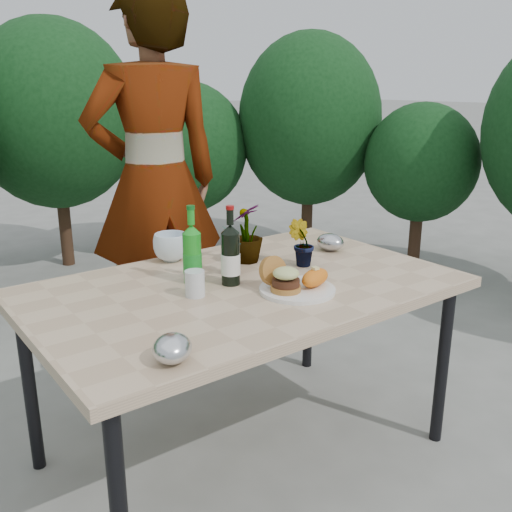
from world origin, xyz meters
TOP-DOWN VIEW (x-y plane):
  - ground at (0.00, 0.00)m, footprint 80.00×80.00m
  - patio_table at (0.00, 0.00)m, footprint 1.60×1.00m
  - shrub_hedge at (0.32, 1.58)m, footprint 6.79×5.16m
  - dinner_plate at (0.11, -0.19)m, footprint 0.28×0.28m
  - burger_stack at (0.05, -0.17)m, footprint 0.11×0.16m
  - sweet_potato at (0.18, -0.21)m, footprint 0.17×0.12m
  - grilled_veg at (0.13, -0.10)m, footprint 0.08×0.05m
  - wine_bottle at (-0.04, 0.03)m, footprint 0.07×0.07m
  - sparkling_water at (-0.15, 0.13)m, footprint 0.07×0.07m
  - plastic_cup at (-0.22, -0.00)m, footprint 0.07×0.07m
  - seedling_left at (0.03, 0.12)m, footprint 0.12×0.13m
  - seedling_mid at (0.32, 0.04)m, footprint 0.13×0.14m
  - seedling_right at (0.18, 0.22)m, footprint 0.19×0.19m
  - blue_bowl at (-0.08, 0.43)m, footprint 0.17×0.17m
  - foil_packet_left at (-0.52, -0.40)m, footprint 0.17×0.17m
  - foil_packet_right at (0.58, 0.13)m, footprint 0.13×0.15m
  - person at (0.16, 1.02)m, footprint 0.80×0.60m

SIDE VIEW (x-z plane):
  - ground at x=0.00m, z-range 0.00..0.00m
  - patio_table at x=0.00m, z-range 0.32..1.07m
  - dinner_plate at x=0.11m, z-range 0.75..0.76m
  - grilled_veg at x=0.13m, z-range 0.76..0.79m
  - foil_packet_left at x=-0.52m, z-range 0.75..0.83m
  - foil_packet_right at x=0.58m, z-range 0.75..0.83m
  - sweet_potato at x=0.18m, z-range 0.77..0.83m
  - plastic_cup at x=-0.22m, z-range 0.75..0.84m
  - blue_bowl at x=-0.08m, z-range 0.75..0.87m
  - burger_stack at x=0.05m, z-range 0.75..0.87m
  - seedling_mid at x=0.32m, z-range 0.75..0.94m
  - seedling_left at x=0.03m, z-range 0.75..0.95m
  - sparkling_water at x=-0.15m, z-range 0.71..1.01m
  - wine_bottle at x=-0.04m, z-range 0.71..1.01m
  - seedling_right at x=0.18m, z-range 0.75..1.00m
  - person at x=0.16m, z-range 0.00..1.97m
  - shrub_hedge at x=0.32m, z-range 0.12..2.10m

